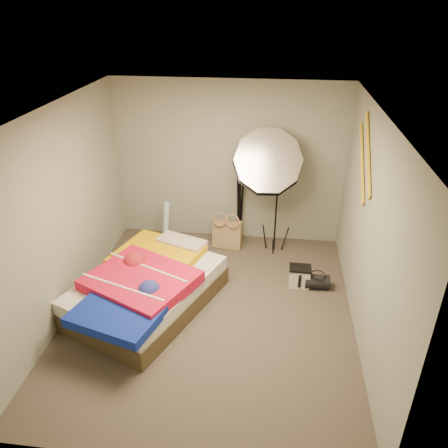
% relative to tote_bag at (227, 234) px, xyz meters
% --- Properties ---
extents(floor, '(4.00, 4.00, 0.00)m').
position_rel_tote_bag_xyz_m(floor, '(-0.02, -1.62, -0.22)').
color(floor, '#4F473C').
rests_on(floor, ground).
extents(ceiling, '(4.00, 4.00, 0.00)m').
position_rel_tote_bag_xyz_m(ceiling, '(-0.02, -1.62, 2.28)').
color(ceiling, silver).
rests_on(ceiling, wall_back).
extents(wall_back, '(3.50, 0.00, 3.50)m').
position_rel_tote_bag_xyz_m(wall_back, '(-0.02, 0.38, 1.03)').
color(wall_back, gray).
rests_on(wall_back, floor).
extents(wall_front, '(3.50, 0.00, 3.50)m').
position_rel_tote_bag_xyz_m(wall_front, '(-0.02, -3.62, 1.03)').
color(wall_front, gray).
rests_on(wall_front, floor).
extents(wall_left, '(0.00, 4.00, 4.00)m').
position_rel_tote_bag_xyz_m(wall_left, '(-1.77, -1.62, 1.03)').
color(wall_left, gray).
rests_on(wall_left, floor).
extents(wall_right, '(0.00, 4.00, 4.00)m').
position_rel_tote_bag_xyz_m(wall_right, '(1.73, -1.62, 1.03)').
color(wall_right, gray).
rests_on(wall_right, floor).
extents(tote_bag, '(0.47, 0.25, 0.46)m').
position_rel_tote_bag_xyz_m(tote_bag, '(0.00, 0.00, 0.00)').
color(tote_bag, tan).
rests_on(tote_bag, floor).
extents(wrapping_roll, '(0.16, 0.23, 0.73)m').
position_rel_tote_bag_xyz_m(wrapping_roll, '(-0.95, -0.06, 0.14)').
color(wrapping_roll, '#5EA8DB').
rests_on(wrapping_roll, floor).
extents(camera_case, '(0.28, 0.20, 0.27)m').
position_rel_tote_bag_xyz_m(camera_case, '(1.10, -0.90, -0.09)').
color(camera_case, silver).
rests_on(camera_case, floor).
extents(duffel_bag, '(0.33, 0.21, 0.20)m').
position_rel_tote_bag_xyz_m(duffel_bag, '(1.33, -0.93, -0.12)').
color(duffel_bag, black).
rests_on(duffel_bag, floor).
extents(wall_stripe_upper, '(0.02, 0.91, 0.78)m').
position_rel_tote_bag_xyz_m(wall_stripe_upper, '(1.71, -1.02, 1.73)').
color(wall_stripe_upper, gold).
rests_on(wall_stripe_upper, wall_right).
extents(wall_stripe_lower, '(0.02, 0.91, 0.78)m').
position_rel_tote_bag_xyz_m(wall_stripe_lower, '(1.71, -0.77, 1.53)').
color(wall_stripe_lower, gold).
rests_on(wall_stripe_lower, wall_right).
extents(bed, '(1.93, 2.34, 0.56)m').
position_rel_tote_bag_xyz_m(bed, '(-0.84, -1.57, 0.05)').
color(bed, '#483B26').
rests_on(bed, floor).
extents(photo_umbrella, '(1.18, 0.84, 2.05)m').
position_rel_tote_bag_xyz_m(photo_umbrella, '(0.58, -0.14, 1.25)').
color(photo_umbrella, black).
rests_on(photo_umbrella, floor).
extents(camera_tripod, '(0.08, 0.08, 1.26)m').
position_rel_tote_bag_xyz_m(camera_tripod, '(0.16, 0.25, 0.50)').
color(camera_tripod, black).
rests_on(camera_tripod, floor).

